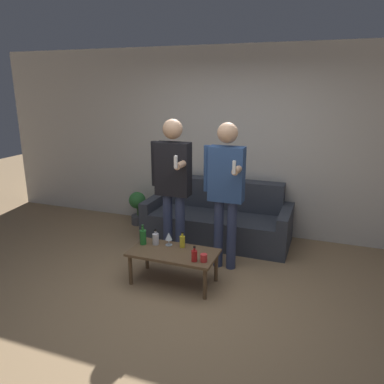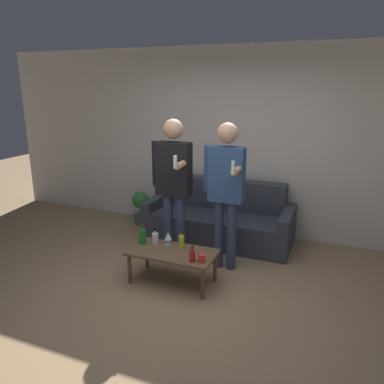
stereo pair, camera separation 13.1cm
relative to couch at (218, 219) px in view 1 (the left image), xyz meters
name	(u,v)px [view 1 (the left image)]	position (x,y,z in m)	size (l,w,h in m)	color
ground_plane	(178,303)	(0.10, -1.75, -0.29)	(16.00, 16.00, 0.00)	#997A56
wall_back	(235,142)	(0.10, 0.45, 1.06)	(8.00, 0.06, 2.70)	silver
couch	(218,219)	(0.00, 0.00, 0.00)	(2.05, 0.84, 0.83)	#383D47
coffee_table	(173,255)	(-0.10, -1.39, 0.04)	(0.97, 0.50, 0.38)	brown
bottle_orange	(143,237)	(-0.51, -1.33, 0.18)	(0.08, 0.08, 0.24)	#23752D
bottle_green	(156,239)	(-0.37, -1.28, 0.16)	(0.07, 0.07, 0.18)	silver
bottle_dark	(194,255)	(0.20, -1.53, 0.15)	(0.06, 0.06, 0.17)	#B21E1E
bottle_yellow	(182,241)	(-0.05, -1.25, 0.16)	(0.06, 0.06, 0.18)	yellow
wine_glass_near	(169,237)	(-0.22, -1.25, 0.19)	(0.08, 0.08, 0.15)	silver
cup_on_table	(204,258)	(0.29, -1.51, 0.13)	(0.07, 0.07, 0.08)	red
person_standing_left	(173,179)	(-0.34, -0.84, 0.77)	(0.50, 0.45, 1.78)	navy
person_standing_right	(226,184)	(0.33, -0.83, 0.76)	(0.48, 0.44, 1.76)	navy
potted_plant	(137,205)	(-1.37, 0.12, 0.02)	(0.27, 0.27, 0.53)	#4C4C51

